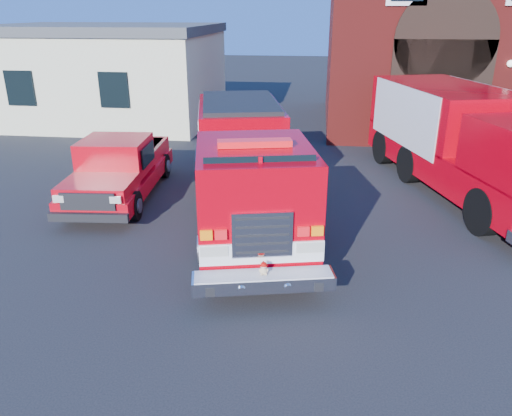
# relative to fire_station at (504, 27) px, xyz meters

# --- Properties ---
(ground) EXTENTS (100.00, 100.00, 0.00)m
(ground) POSITION_rel_fire_station_xyz_m (-8.99, -13.98, -4.25)
(ground) COLOR black
(ground) RESTS_ON ground
(parking_stripe_mid) EXTENTS (0.12, 3.00, 0.01)m
(parking_stripe_mid) POSITION_rel_fire_station_xyz_m (-2.49, -9.98, -4.25)
(parking_stripe_mid) COLOR yellow
(parking_stripe_mid) RESTS_ON ground
(parking_stripe_far) EXTENTS (0.12, 3.00, 0.01)m
(parking_stripe_far) POSITION_rel_fire_station_xyz_m (-2.49, -6.98, -4.25)
(parking_stripe_far) COLOR yellow
(parking_stripe_far) RESTS_ON ground
(fire_station) EXTENTS (15.20, 10.20, 8.45)m
(fire_station) POSITION_rel_fire_station_xyz_m (0.00, 0.00, 0.00)
(fire_station) COLOR maroon
(fire_station) RESTS_ON ground
(side_building) EXTENTS (10.20, 8.20, 4.35)m
(side_building) POSITION_rel_fire_station_xyz_m (-17.99, -0.99, -2.05)
(side_building) COLOR beige
(side_building) RESTS_ON ground
(fire_engine) EXTENTS (4.19, 8.89, 2.64)m
(fire_engine) POSITION_rel_fire_station_xyz_m (-9.61, -12.48, -2.88)
(fire_engine) COLOR black
(fire_engine) RESTS_ON ground
(pickup_truck) EXTENTS (2.31, 5.42, 1.73)m
(pickup_truck) POSITION_rel_fire_station_xyz_m (-13.32, -11.48, -3.43)
(pickup_truck) COLOR black
(pickup_truck) RESTS_ON ground
(secondary_truck) EXTENTS (5.02, 9.18, 2.85)m
(secondary_truck) POSITION_rel_fire_station_xyz_m (-3.64, -9.76, -2.70)
(secondary_truck) COLOR black
(secondary_truck) RESTS_ON ground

